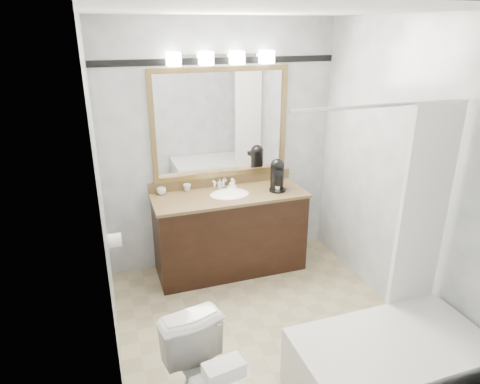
% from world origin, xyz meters
% --- Properties ---
extents(room, '(2.42, 2.62, 2.52)m').
position_xyz_m(room, '(0.00, 0.00, 1.25)').
color(room, tan).
rests_on(room, ground).
extents(vanity, '(1.53, 0.58, 0.97)m').
position_xyz_m(vanity, '(0.00, 1.02, 0.44)').
color(vanity, black).
rests_on(vanity, ground).
extents(mirror, '(1.40, 0.04, 1.10)m').
position_xyz_m(mirror, '(0.00, 1.28, 1.50)').
color(mirror, olive).
rests_on(mirror, room).
extents(vanity_light_bar, '(1.02, 0.14, 0.12)m').
position_xyz_m(vanity_light_bar, '(0.00, 1.23, 2.13)').
color(vanity_light_bar, silver).
rests_on(vanity_light_bar, room).
extents(accent_stripe, '(2.40, 0.01, 0.06)m').
position_xyz_m(accent_stripe, '(0.00, 1.29, 2.10)').
color(accent_stripe, black).
rests_on(accent_stripe, room).
extents(bathtub, '(1.30, 0.75, 1.96)m').
position_xyz_m(bathtub, '(0.55, -0.90, 0.28)').
color(bathtub, white).
rests_on(bathtub, ground).
extents(tp_roll, '(0.11, 0.12, 0.12)m').
position_xyz_m(tp_roll, '(-1.14, 0.66, 0.70)').
color(tp_roll, white).
rests_on(tp_roll, room).
extents(tissue_box, '(0.22, 0.14, 0.08)m').
position_xyz_m(tissue_box, '(-0.71, -1.12, 0.77)').
color(tissue_box, white).
rests_on(tissue_box, toilet).
extents(coffee_maker, '(0.17, 0.21, 0.32)m').
position_xyz_m(coffee_maker, '(0.50, 0.99, 1.01)').
color(coffee_maker, black).
rests_on(coffee_maker, vanity).
extents(cup_left, '(0.10, 0.10, 0.07)m').
position_xyz_m(cup_left, '(-0.64, 1.22, 0.88)').
color(cup_left, white).
rests_on(cup_left, vanity).
extents(cup_right, '(0.08, 0.08, 0.07)m').
position_xyz_m(cup_right, '(-0.38, 1.23, 0.89)').
color(cup_right, white).
rests_on(cup_right, vanity).
extents(soap_bottle_a, '(0.05, 0.05, 0.10)m').
position_xyz_m(soap_bottle_a, '(-0.04, 1.21, 0.90)').
color(soap_bottle_a, white).
rests_on(soap_bottle_a, vanity).
extents(soap_bottle_b, '(0.08, 0.08, 0.09)m').
position_xyz_m(soap_bottle_b, '(0.08, 1.17, 0.89)').
color(soap_bottle_b, white).
rests_on(soap_bottle_b, vanity).
extents(soap_bar, '(0.10, 0.09, 0.03)m').
position_xyz_m(soap_bar, '(0.06, 1.13, 0.86)').
color(soap_bar, beige).
rests_on(soap_bar, vanity).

